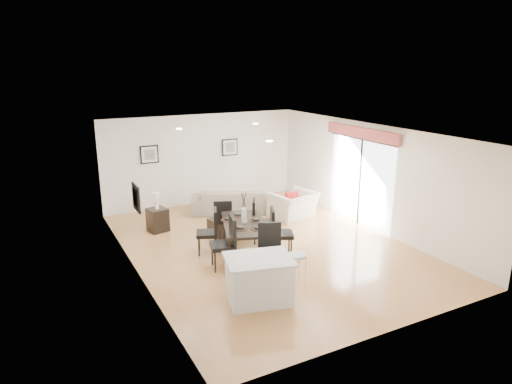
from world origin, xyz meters
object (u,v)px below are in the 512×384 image
dining_chair_enear (278,229)px  dining_chair_foot (223,217)px  sofa (232,200)px  kitchen_island (259,279)px  dining_chair_wfar (211,229)px  side_table (158,220)px  coffee_table (229,225)px  bar_stool (297,259)px  armchair (293,205)px  dining_table (244,226)px  dining_chair_wnear (227,240)px  dining_chair_efar (259,219)px  dining_chair_head (270,246)px

dining_chair_enear → dining_chair_foot: size_ratio=1.11×
sofa → kitchen_island: kitchen_island is taller
dining_chair_wfar → side_table: size_ratio=1.72×
coffee_table → bar_stool: bearing=-101.6°
side_table → armchair: bearing=-12.0°
sofa → dining_chair_wfar: (-1.67, -2.46, 0.23)m
sofa → dining_table: (-1.04, -2.87, 0.32)m
dining_table → dining_chair_foot: bearing=111.4°
dining_chair_wfar → bar_stool: bearing=39.3°
kitchen_island → dining_chair_wnear: bearing=101.3°
dining_chair_wfar → armchair: bearing=133.8°
dining_chair_wnear → sofa: bearing=167.6°
sofa → bar_stool: 4.96m
sofa → dining_chair_enear: (-0.41, -3.28, 0.27)m
armchair → dining_chair_wfar: 3.13m
kitchen_island → bar_stool: 0.84m
side_table → sofa: bearing=12.9°
dining_chair_enear → dining_chair_foot: 1.65m
dining_table → dining_chair_efar: dining_chair_efar is taller
coffee_table → dining_table: bearing=-109.8°
dining_chair_wfar → dining_chair_enear: 1.50m
dining_chair_head → kitchen_island: size_ratio=0.77×
dining_chair_foot → coffee_table: bearing=-113.2°
sofa → side_table: (-2.34, -0.54, -0.04)m
sofa → bar_stool: size_ratio=3.19×
dining_chair_foot → armchair: bearing=-147.5°
coffee_table → dining_chair_wnear: bearing=-124.4°
dining_chair_enear → kitchen_island: 2.07m
coffee_table → sofa: bearing=52.9°
sofa → bar_stool: (-0.91, -4.86, 0.29)m
sofa → dining_chair_wfar: 2.98m
kitchen_island → bar_stool: bearing=13.9°
dining_table → dining_chair_foot: size_ratio=2.02×
dining_chair_head → dining_chair_enear: bearing=75.0°
sofa → coffee_table: bearing=84.9°
dining_chair_foot → side_table: dining_chair_foot is taller
sofa → dining_chair_enear: dining_chair_enear is taller
dining_table → bar_stool: 2.00m
side_table → kitchen_island: (0.61, -4.33, 0.12)m
dining_chair_efar → bar_stool: 2.53m
dining_chair_wfar → dining_chair_enear: bearing=78.8°
dining_chair_wnear → dining_chair_foot: dining_chair_wnear is taller
dining_chair_head → bar_stool: 0.89m
dining_chair_foot → kitchen_island: size_ratio=0.72×
side_table → dining_chair_enear: bearing=-54.9°
armchair → bar_stool: bearing=47.2°
side_table → dining_chair_wfar: bearing=-70.7°
dining_table → kitchen_island: (-0.69, -1.99, -0.25)m
dining_chair_foot → side_table: bearing=-23.1°
sofa → side_table: bearing=35.7°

